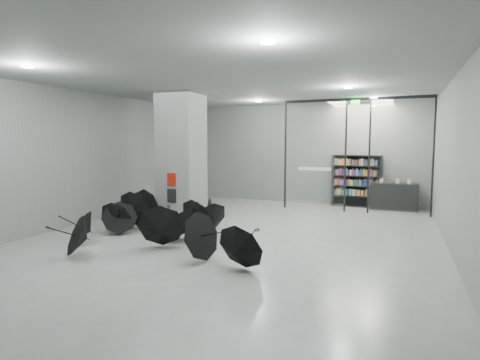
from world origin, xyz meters
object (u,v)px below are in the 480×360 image
at_px(bookshelf, 357,181).
at_px(shop_counter, 394,196).
at_px(column, 182,157).
at_px(umbrella_cluster, 159,227).

height_order(bookshelf, shop_counter, bookshelf).
relative_size(column, bookshelf, 2.02).
distance_m(column, shop_counter, 7.82).
relative_size(column, shop_counter, 2.44).
bearing_deg(column, bookshelf, 44.25).
distance_m(bookshelf, umbrella_cluster, 8.33).
height_order(column, bookshelf, column).
xyz_separation_m(column, shop_counter, (6.22, 4.49, -1.51)).
bearing_deg(bookshelf, column, -130.62).
distance_m(bookshelf, shop_counter, 1.46).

